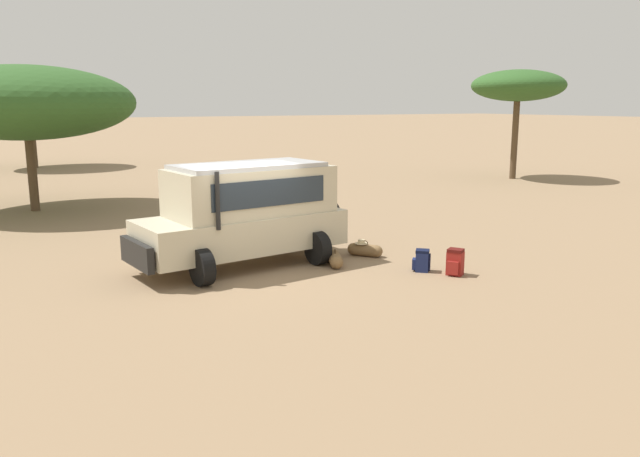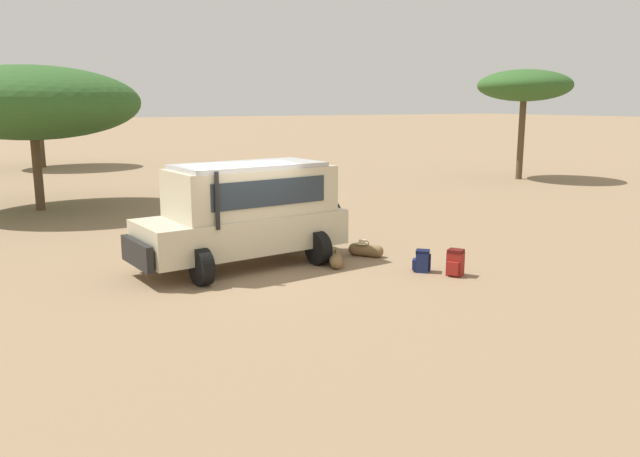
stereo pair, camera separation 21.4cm
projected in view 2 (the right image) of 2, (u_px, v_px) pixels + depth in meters
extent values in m
plane|color=#8C7051|center=(254.00, 273.00, 14.30)|extent=(320.00, 320.00, 0.00)
cube|color=beige|center=(243.00, 232.00, 14.83)|extent=(5.08, 2.43, 0.84)
cube|color=beige|center=(251.00, 191.00, 14.78)|extent=(4.00, 2.20, 1.10)
cube|color=#232D38|center=(191.00, 198.00, 13.93)|extent=(0.23, 1.55, 0.77)
cube|color=#232D38|center=(270.00, 193.00, 14.05)|extent=(2.93, 0.37, 0.60)
cube|color=#232D38|center=(233.00, 184.00, 15.49)|extent=(2.93, 0.37, 0.60)
cube|color=#B7B7B7|center=(249.00, 165.00, 14.63)|extent=(3.60, 2.08, 0.10)
cube|color=black|center=(137.00, 253.00, 13.41)|extent=(0.34, 1.62, 0.56)
cylinder|color=black|center=(217.00, 201.00, 13.24)|extent=(0.10, 0.10, 1.25)
cylinder|color=black|center=(202.00, 267.00, 13.28)|extent=(0.37, 0.83, 0.80)
cylinder|color=black|center=(167.00, 250.00, 14.83)|extent=(0.37, 0.83, 0.80)
cylinder|color=black|center=(318.00, 248.00, 14.99)|extent=(0.37, 0.83, 0.80)
cylinder|color=black|center=(276.00, 234.00, 16.55)|extent=(0.37, 0.83, 0.80)
cylinder|color=black|center=(330.00, 215.00, 16.26)|extent=(0.30, 0.76, 0.74)
cube|color=navy|center=(422.00, 262.00, 14.37)|extent=(0.42, 0.42, 0.45)
cube|color=navy|center=(414.00, 264.00, 14.42)|extent=(0.22, 0.22, 0.25)
cube|color=black|center=(423.00, 252.00, 14.32)|extent=(0.42, 0.42, 0.07)
cylinder|color=black|center=(429.00, 263.00, 14.26)|extent=(0.04, 0.04, 0.38)
cylinder|color=black|center=(430.00, 262.00, 14.39)|extent=(0.04, 0.04, 0.38)
cube|color=maroon|center=(455.00, 264.00, 14.04)|extent=(0.42, 0.44, 0.54)
cube|color=maroon|center=(453.00, 269.00, 13.90)|extent=(0.21, 0.26, 0.30)
cube|color=#4D100E|center=(456.00, 251.00, 13.98)|extent=(0.42, 0.43, 0.07)
cylinder|color=#4D100E|center=(461.00, 263.00, 14.14)|extent=(0.04, 0.04, 0.46)
cylinder|color=#4D100E|center=(454.00, 262.00, 14.21)|extent=(0.04, 0.04, 0.46)
cylinder|color=brown|center=(366.00, 250.00, 15.84)|extent=(0.62, 0.70, 0.31)
sphere|color=brown|center=(354.00, 249.00, 15.97)|extent=(0.30, 0.30, 0.30)
sphere|color=brown|center=(378.00, 251.00, 15.70)|extent=(0.30, 0.30, 0.30)
torus|color=#493721|center=(366.00, 244.00, 15.80)|extent=(0.11, 0.15, 0.16)
cylinder|color=beige|center=(362.00, 243.00, 15.85)|extent=(0.34, 0.34, 0.02)
cylinder|color=beige|center=(362.00, 242.00, 15.84)|extent=(0.17, 0.17, 0.09)
cylinder|color=brown|center=(335.00, 259.00, 14.91)|extent=(0.55, 0.71, 0.31)
sphere|color=brown|center=(337.00, 263.00, 14.60)|extent=(0.31, 0.31, 0.31)
sphere|color=brown|center=(334.00, 256.00, 15.22)|extent=(0.31, 0.31, 0.31)
torus|color=#493721|center=(335.00, 252.00, 14.88)|extent=(0.09, 0.16, 0.16)
cylinder|color=brown|center=(38.00, 173.00, 22.46)|extent=(0.32, 0.32, 2.73)
ellipsoid|color=#2D5623|center=(31.00, 103.00, 21.97)|extent=(7.51, 6.91, 2.61)
cylinder|color=brown|center=(41.00, 135.00, 37.36)|extent=(0.31, 0.31, 3.90)
ellipsoid|color=#2D5623|center=(37.00, 89.00, 36.83)|extent=(6.78, 6.15, 1.68)
cylinder|color=brown|center=(521.00, 139.00, 31.57)|extent=(0.32, 0.32, 4.02)
ellipsoid|color=#2D5623|center=(524.00, 85.00, 31.04)|extent=(4.49, 4.74, 1.57)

